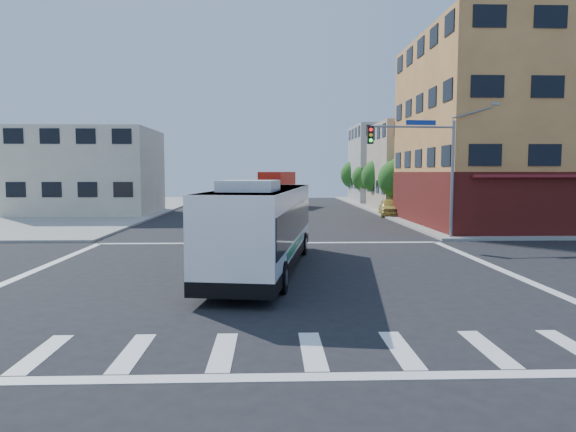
{
  "coord_description": "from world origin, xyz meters",
  "views": [
    {
      "loc": [
        0.07,
        -19.18,
        4.0
      ],
      "look_at": [
        0.9,
        5.06,
        1.91
      ],
      "focal_mm": 32.0,
      "sensor_mm": 36.0,
      "label": 1
    }
  ],
  "objects": [
    {
      "name": "street_tree_d",
      "position": [
        11.9,
        51.92,
        3.88
      ],
      "size": [
        4.0,
        4.0,
        6.03
      ],
      "color": "#372414",
      "rests_on": "ground"
    },
    {
      "name": "building_east_far",
      "position": [
        16.98,
        47.98,
        5.01
      ],
      "size": [
        12.06,
        10.06,
        10.0
      ],
      "color": "#9F9F9A",
      "rests_on": "ground"
    },
    {
      "name": "signal_mast_ne",
      "position": [
        9.08,
        10.62,
        4.98
      ],
      "size": [
        7.91,
        1.13,
        8.07
      ],
      "color": "gray",
      "rests_on": "ground"
    },
    {
      "name": "corner_building_ne",
      "position": [
        19.99,
        18.48,
        5.89
      ],
      "size": [
        18.1,
        15.44,
        14.0
      ],
      "color": "#D9984E",
      "rests_on": "ground"
    },
    {
      "name": "building_east_near",
      "position": [
        16.98,
        33.98,
        4.51
      ],
      "size": [
        12.06,
        10.06,
        9.0
      ],
      "color": "#BFAA91",
      "rests_on": "ground"
    },
    {
      "name": "building_west",
      "position": [
        -17.02,
        29.98,
        4.01
      ],
      "size": [
        12.06,
        10.06,
        8.0
      ],
      "color": "beige",
      "rests_on": "ground"
    },
    {
      "name": "parked_car",
      "position": [
        10.93,
        26.9,
        0.8
      ],
      "size": [
        2.55,
        4.94,
        1.61
      ],
      "primitive_type": "imported",
      "rotation": [
        0.0,
        0.0,
        -0.14
      ],
      "color": "#DAC254",
      "rests_on": "ground"
    },
    {
      "name": "box_truck",
      "position": [
        0.53,
        39.3,
        1.94
      ],
      "size": [
        5.16,
        9.23,
        4.0
      ],
      "rotation": [
        0.0,
        0.0,
        -0.31
      ],
      "color": "#28282D",
      "rests_on": "ground"
    },
    {
      "name": "street_tree_c",
      "position": [
        11.9,
        43.92,
        3.46
      ],
      "size": [
        3.4,
        3.4,
        5.29
      ],
      "color": "#372414",
      "rests_on": "ground"
    },
    {
      "name": "transit_bus",
      "position": [
        -0.2,
        1.56,
        1.81
      ],
      "size": [
        4.51,
        12.79,
        3.71
      ],
      "rotation": [
        0.0,
        0.0,
        -0.15
      ],
      "color": "black",
      "rests_on": "ground"
    },
    {
      "name": "street_tree_b",
      "position": [
        11.9,
        35.92,
        3.75
      ],
      "size": [
        3.8,
        3.8,
        5.79
      ],
      "color": "#372414",
      "rests_on": "ground"
    },
    {
      "name": "street_tree_a",
      "position": [
        11.9,
        27.92,
        3.59
      ],
      "size": [
        3.6,
        3.6,
        5.53
      ],
      "color": "#372414",
      "rests_on": "ground"
    },
    {
      "name": "ground",
      "position": [
        0.0,
        0.0,
        0.0
      ],
      "size": [
        120.0,
        120.0,
        0.0
      ],
      "primitive_type": "plane",
      "color": "black",
      "rests_on": "ground"
    }
  ]
}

